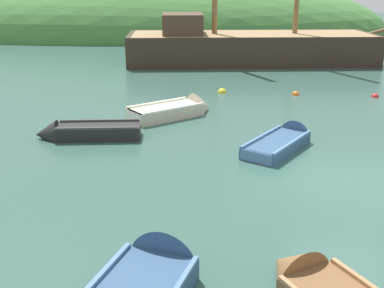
% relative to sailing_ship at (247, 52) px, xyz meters
% --- Properties ---
extents(ground_plane, '(120.00, 120.00, 0.00)m').
position_rel_sailing_ship_xyz_m(ground_plane, '(0.51, -17.20, -0.61)').
color(ground_plane, '#33564C').
extents(shore_hill, '(44.83, 19.36, 10.30)m').
position_rel_sailing_ship_xyz_m(shore_hill, '(-7.91, 16.90, -0.61)').
color(shore_hill, '#477F3D').
rests_on(shore_hill, ground).
extents(sailing_ship, '(16.56, 4.54, 12.16)m').
position_rel_sailing_ship_xyz_m(sailing_ship, '(0.00, 0.00, 0.00)').
color(sailing_ship, '#38281E').
rests_on(sailing_ship, ground).
extents(rowboat_near_dock, '(3.22, 2.75, 1.08)m').
position_rel_sailing_ship_xyz_m(rowboat_near_dock, '(-3.76, -11.20, -0.46)').
color(rowboat_near_dock, beige).
rests_on(rowboat_near_dock, ground).
extents(rowboat_center, '(3.18, 1.02, 0.86)m').
position_rel_sailing_ship_xyz_m(rowboat_center, '(-6.49, -13.73, -0.46)').
color(rowboat_center, black).
rests_on(rowboat_center, ground).
extents(rowboat_outer_left, '(2.59, 3.08, 0.97)m').
position_rel_sailing_ship_xyz_m(rowboat_outer_left, '(-0.58, -14.47, -0.51)').
color(rowboat_outer_left, '#335175').
rests_on(rowboat_outer_left, ground).
extents(buoy_red, '(0.31, 0.31, 0.31)m').
position_rel_sailing_ship_xyz_m(buoy_red, '(4.28, -8.47, -0.61)').
color(buoy_red, red).
rests_on(buoy_red, ground).
extents(buoy_orange, '(0.32, 0.32, 0.32)m').
position_rel_sailing_ship_xyz_m(buoy_orange, '(1.11, -8.07, -0.61)').
color(buoy_orange, orange).
rests_on(buoy_orange, ground).
extents(buoy_yellow, '(0.38, 0.38, 0.38)m').
position_rel_sailing_ship_xyz_m(buoy_yellow, '(-1.93, -7.65, -0.61)').
color(buoy_yellow, yellow).
rests_on(buoy_yellow, ground).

